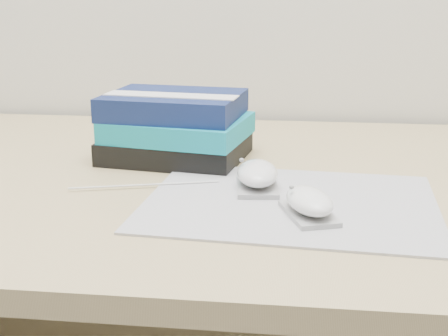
# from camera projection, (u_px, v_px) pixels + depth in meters

# --- Properties ---
(desk) EXTENTS (1.60, 0.80, 0.73)m
(desk) POSITION_uv_depth(u_px,v_px,m) (262.00, 295.00, 1.07)
(desk) COLOR tan
(desk) RESTS_ON ground
(mousepad) EXTENTS (0.40, 0.32, 0.00)m
(mousepad) POSITION_uv_depth(u_px,v_px,m) (290.00, 202.00, 0.82)
(mousepad) COLOR gray
(mousepad) RESTS_ON desk
(mouse_rear) EXTENTS (0.07, 0.11, 0.04)m
(mouse_rear) POSITION_uv_depth(u_px,v_px,m) (257.00, 175.00, 0.87)
(mouse_rear) COLOR #949396
(mouse_rear) RESTS_ON mousepad
(mouse_front) EXTENTS (0.08, 0.10, 0.04)m
(mouse_front) POSITION_uv_depth(u_px,v_px,m) (309.00, 203.00, 0.76)
(mouse_front) COLOR #98999B
(mouse_front) RESTS_ON mousepad
(usb_cable) EXTENTS (0.20, 0.06, 0.00)m
(usb_cable) POSITION_uv_depth(u_px,v_px,m) (145.00, 185.00, 0.88)
(usb_cable) COLOR silver
(usb_cable) RESTS_ON mousepad
(book_stack) EXTENTS (0.25, 0.21, 0.11)m
(book_stack) POSITION_uv_depth(u_px,v_px,m) (176.00, 127.00, 1.02)
(book_stack) COLOR black
(book_stack) RESTS_ON desk
(pouch) EXTENTS (0.13, 0.11, 0.10)m
(pouch) POSITION_uv_depth(u_px,v_px,m) (190.00, 121.00, 1.08)
(pouch) COLOR black
(pouch) RESTS_ON desk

